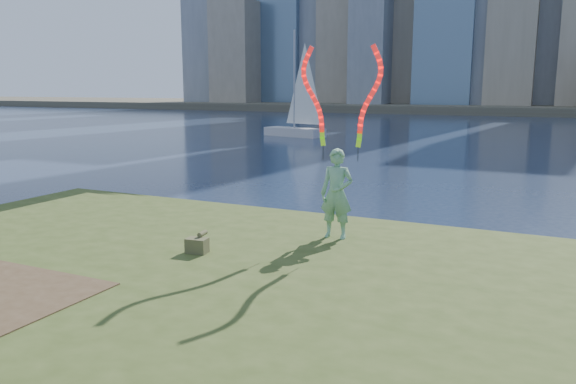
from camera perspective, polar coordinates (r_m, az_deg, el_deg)
The scene contains 6 objects.
ground at distance 10.56m, azimuth -7.66°, elevation -11.01°, with size 320.00×320.00×0.00m, color #1A2741.
grassy_knoll at distance 8.76m, azimuth -16.20°, elevation -13.61°, with size 20.00×18.00×0.80m.
far_shore at distance 103.37m, azimuth 22.81°, elevation 7.91°, with size 320.00×40.00×1.20m, color #4E4939.
woman_with_ribbons at distance 11.46m, azimuth 5.07°, elevation 2.12°, with size 2.14×0.48×4.21m.
canvas_bag at distance 10.74m, azimuth -9.18°, elevation -5.30°, with size 0.42×0.48×0.38m.
sailboat at distance 45.41m, azimuth 0.93°, elevation 7.48°, with size 5.58×2.96×8.41m.
Camera 1 is at (5.45, -8.17, 3.86)m, focal length 35.00 mm.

